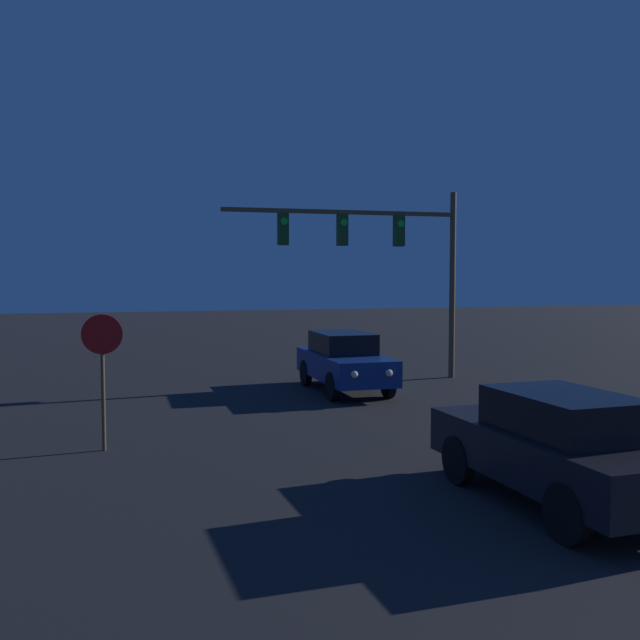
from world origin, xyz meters
name	(u,v)px	position (x,y,z in m)	size (l,w,h in m)	color
car_near	(556,446)	(1.71, 7.49, 0.82)	(1.81, 4.25, 1.57)	black
car_far	(344,361)	(1.84, 17.29, 0.82)	(1.68, 4.21, 1.57)	navy
traffic_signal_mast	(384,247)	(3.53, 18.83, 3.92)	(7.07, 0.30, 5.58)	brown
stop_sign	(102,356)	(-4.25, 12.30, 1.70)	(0.71, 0.07, 2.44)	brown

